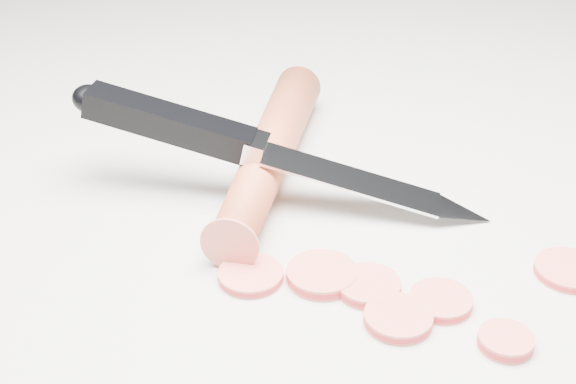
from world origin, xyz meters
TOP-DOWN VIEW (x-y plane):
  - ground at (0.00, 0.00)m, footprint 2.40×2.40m
  - carrot at (0.01, 0.10)m, footprint 0.18×0.18m
  - carrot_slice_0 at (-0.02, -0.07)m, footprint 0.04×0.04m
  - carrot_slice_1 at (-0.02, -0.04)m, footprint 0.04×0.04m
  - carrot_slice_2 at (-0.03, -0.02)m, footprint 0.04×0.04m
  - carrot_slice_3 at (0.01, -0.07)m, footprint 0.03×0.03m
  - carrot_slice_4 at (0.09, -0.09)m, footprint 0.04×0.04m
  - carrot_slice_5 at (-0.06, 0.01)m, footprint 0.04×0.04m
  - carrot_slice_6 at (0.01, -0.11)m, footprint 0.03×0.03m
  - kitchen_knife at (-0.00, 0.07)m, footprint 0.21×0.22m

SIDE VIEW (x-z plane):
  - ground at x=0.00m, z-range 0.00..0.00m
  - carrot_slice_4 at x=0.09m, z-range 0.00..0.01m
  - carrot_slice_5 at x=-0.06m, z-range 0.00..0.01m
  - carrot_slice_3 at x=0.01m, z-range 0.00..0.01m
  - carrot_slice_0 at x=-0.02m, z-range 0.00..0.01m
  - carrot_slice_1 at x=-0.02m, z-range 0.00..0.01m
  - carrot_slice_6 at x=0.01m, z-range 0.00..0.01m
  - carrot_slice_2 at x=-0.03m, z-range 0.00..0.01m
  - carrot at x=0.01m, z-range 0.00..0.03m
  - kitchen_knife at x=0.00m, z-range 0.00..0.07m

